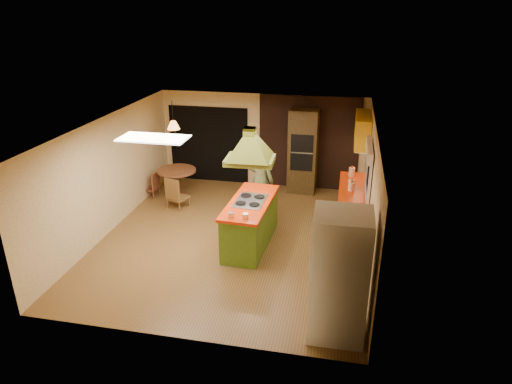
% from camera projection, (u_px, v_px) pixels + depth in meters
% --- Properties ---
extents(ground, '(6.50, 6.50, 0.00)m').
position_uv_depth(ground, '(234.00, 238.00, 9.81)').
color(ground, brown).
rests_on(ground, ground).
extents(room_walls, '(5.50, 6.50, 6.50)m').
position_uv_depth(room_walls, '(233.00, 184.00, 9.33)').
color(room_walls, beige).
rests_on(room_walls, ground).
extents(ceiling_plane, '(6.50, 6.50, 0.00)m').
position_uv_depth(ceiling_plane, '(231.00, 124.00, 8.85)').
color(ceiling_plane, silver).
rests_on(ceiling_plane, room_walls).
extents(brick_panel, '(2.64, 0.03, 2.50)m').
position_uv_depth(brick_panel, '(309.00, 143.00, 12.02)').
color(brick_panel, '#381E14').
rests_on(brick_panel, ground).
extents(nook_opening, '(2.20, 0.03, 2.10)m').
position_uv_depth(nook_opening, '(209.00, 144.00, 12.60)').
color(nook_opening, black).
rests_on(nook_opening, ground).
extents(right_counter, '(0.62, 3.05, 0.92)m').
position_uv_depth(right_counter, '(352.00, 216.00, 9.72)').
color(right_counter, olive).
rests_on(right_counter, ground).
extents(upper_cabinets, '(0.34, 1.40, 0.70)m').
position_uv_depth(upper_cabinets, '(363.00, 130.00, 10.58)').
color(upper_cabinets, yellow).
rests_on(upper_cabinets, room_walls).
extents(window_right, '(0.12, 1.35, 1.06)m').
position_uv_depth(window_right, '(369.00, 162.00, 9.00)').
color(window_right, black).
rests_on(window_right, room_walls).
extents(fluor_panel, '(1.20, 0.60, 0.03)m').
position_uv_depth(fluor_panel, '(153.00, 138.00, 7.97)').
color(fluor_panel, white).
rests_on(fluor_panel, ceiling_plane).
extents(kitchen_island, '(0.89, 2.01, 1.00)m').
position_uv_depth(kitchen_island, '(250.00, 223.00, 9.36)').
color(kitchen_island, '#547D1F').
rests_on(kitchen_island, ground).
extents(range_hood, '(0.96, 0.71, 0.78)m').
position_uv_depth(range_hood, '(250.00, 140.00, 8.69)').
color(range_hood, '#5E6318').
rests_on(range_hood, ceiling_plane).
extents(man, '(0.77, 0.62, 1.82)m').
position_uv_depth(man, '(260.00, 181.00, 10.42)').
color(man, '#52592F').
rests_on(man, ground).
extents(refrigerator, '(0.84, 0.79, 2.01)m').
position_uv_depth(refrigerator, '(339.00, 276.00, 6.63)').
color(refrigerator, white).
rests_on(refrigerator, ground).
extents(wall_oven, '(0.74, 0.62, 2.21)m').
position_uv_depth(wall_oven, '(303.00, 151.00, 11.84)').
color(wall_oven, '#4C3718').
rests_on(wall_oven, ground).
extents(dining_table, '(0.98, 0.98, 0.74)m').
position_uv_depth(dining_table, '(177.00, 178.00, 11.71)').
color(dining_table, brown).
rests_on(dining_table, ground).
extents(chair_left, '(0.41, 0.41, 0.65)m').
position_uv_depth(chair_left, '(151.00, 184.00, 11.83)').
color(chair_left, brown).
rests_on(chair_left, ground).
extents(chair_near, '(0.56, 0.56, 0.80)m').
position_uv_depth(chair_near, '(178.00, 192.00, 11.12)').
color(chair_near, brown).
rests_on(chair_near, ground).
extents(pendant_lamp, '(0.40, 0.40, 0.20)m').
position_uv_depth(pendant_lamp, '(173.00, 125.00, 11.18)').
color(pendant_lamp, '#FF9E3F').
rests_on(pendant_lamp, ceiling_plane).
extents(canister_large, '(0.16, 0.16, 0.21)m').
position_uv_depth(canister_large, '(352.00, 172.00, 10.63)').
color(canister_large, beige).
rests_on(canister_large, right_counter).
extents(canister_medium, '(0.18, 0.18, 0.20)m').
position_uv_depth(canister_medium, '(351.00, 184.00, 9.96)').
color(canister_medium, beige).
rests_on(canister_medium, right_counter).
extents(canister_small, '(0.16, 0.16, 0.18)m').
position_uv_depth(canister_small, '(351.00, 186.00, 9.84)').
color(canister_small, '#FFEECD').
rests_on(canister_small, right_counter).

